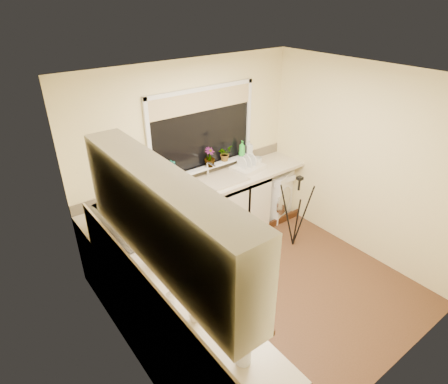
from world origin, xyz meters
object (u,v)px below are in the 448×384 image
laptop (172,195)px  cup_left (194,315)px  soap_bottle_clear (249,147)px  soap_bottle_green (242,149)px  plant_a (173,168)px  tripod (296,212)px  kettle (164,254)px  plant_d (225,153)px  glass_jug (243,354)px  cup_back (258,161)px  dish_rack (248,168)px  plant_c (210,157)px  steel_jar (171,299)px  washing_machine (271,193)px  microwave (127,222)px

laptop → cup_left: (-0.82, -1.73, -0.02)m
soap_bottle_clear → soap_bottle_green: bearing=-167.9°
plant_a → tripod: bearing=-38.4°
kettle → plant_d: bearing=37.4°
tripod → soap_bottle_clear: size_ratio=5.53×
glass_jug → cup_back: glass_jug is taller
dish_rack → glass_jug: bearing=-139.7°
soap_bottle_clear → plant_d: bearing=-179.6°
plant_c → cup_left: plant_c is taller
dish_rack → plant_a: size_ratio=2.04×
dish_rack → cup_left: size_ratio=4.40×
glass_jug → cup_left: 0.52m
glass_jug → cup_left: (-0.06, 0.51, -0.03)m
steel_jar → cup_left: size_ratio=0.97×
laptop → soap_bottle_clear: 1.51m
plant_d → washing_machine: bearing=-15.0°
plant_c → cup_left: 2.54m
glass_jug → microwave: bearing=89.3°
dish_rack → soap_bottle_green: size_ratio=1.90×
washing_machine → soap_bottle_clear: (-0.30, 0.21, 0.77)m
plant_a → cup_back: bearing=-5.6°
steel_jar → plant_d: (1.90, 1.76, 0.21)m
glass_jug → soap_bottle_green: bearing=50.5°
steel_jar → plant_a: (1.08, 1.76, 0.21)m
microwave → plant_a: 1.15m
washing_machine → microwave: bearing=169.5°
plant_a → dish_rack: bearing=-10.4°
microwave → soap_bottle_green: bearing=-84.1°
tripod → glass_jug: glass_jug is taller
washing_machine → soap_bottle_green: size_ratio=3.23×
kettle → soap_bottle_clear: 2.51m
soap_bottle_clear → cup_back: soap_bottle_clear is taller
plant_c → plant_d: 0.28m
soap_bottle_green → laptop: bearing=-168.9°
plant_d → cup_back: plant_d is taller
kettle → plant_a: plant_a is taller
kettle → cup_left: bearing=-101.6°
kettle → soap_bottle_clear: (2.14, 1.30, 0.13)m
kettle → plant_d: size_ratio=1.10×
soap_bottle_green → plant_c: bearing=179.8°
plant_a → cup_back: (1.33, -0.13, -0.21)m
washing_machine → microwave: microwave is taller
dish_rack → tripod: (0.18, -0.80, -0.41)m
dish_rack → soap_bottle_clear: (0.18, 0.20, 0.21)m
laptop → plant_c: plant_c is taller
soap_bottle_green → cup_left: bearing=-136.9°
plant_c → soap_bottle_clear: (0.72, 0.03, -0.04)m
plant_a → glass_jug: bearing=-110.7°
cup_back → steel_jar: bearing=-146.0°
tripod → soap_bottle_clear: (0.00, 1.00, 0.62)m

